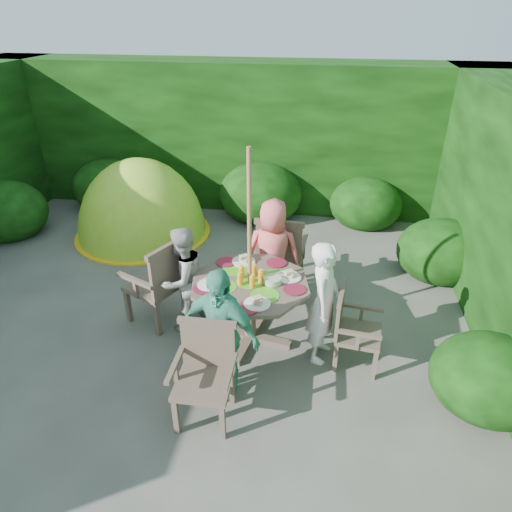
% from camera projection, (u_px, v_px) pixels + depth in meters
% --- Properties ---
extents(ground, '(60.00, 60.00, 0.00)m').
position_uv_depth(ground, '(166.00, 328.00, 5.33)').
color(ground, '#4E4B45').
rests_on(ground, ground).
extents(hedge_enclosure, '(9.00, 9.00, 2.50)m').
position_uv_depth(hedge_enclosure, '(191.00, 187.00, 5.87)').
color(hedge_enclosure, black).
rests_on(hedge_enclosure, ground).
extents(patio_table, '(1.52, 1.52, 0.91)m').
position_uv_depth(patio_table, '(250.00, 291.00, 4.86)').
color(patio_table, '#46382E').
rests_on(patio_table, ground).
extents(parasol_pole, '(0.05, 0.05, 2.20)m').
position_uv_depth(parasol_pole, '(250.00, 253.00, 4.64)').
color(parasol_pole, '#955F3B').
rests_on(parasol_pole, ground).
extents(garden_chair_right, '(0.50, 0.55, 0.84)m').
position_uv_depth(garden_chair_right, '(352.00, 328.00, 4.63)').
color(garden_chair_right, '#46382E').
rests_on(garden_chair_right, ground).
extents(garden_chair_left, '(0.74, 0.78, 1.02)m').
position_uv_depth(garden_chair_left, '(160.00, 282.00, 5.21)').
color(garden_chair_left, '#46382E').
rests_on(garden_chair_left, ground).
extents(garden_chair_back, '(0.64, 0.58, 1.03)m').
position_uv_depth(garden_chair_back, '(280.00, 253.00, 5.80)').
color(garden_chair_back, '#46382E').
rests_on(garden_chair_back, ground).
extents(garden_chair_front, '(0.54, 0.49, 0.89)m').
position_uv_depth(garden_chair_front, '(205.00, 371.00, 4.04)').
color(garden_chair_front, '#46382E').
rests_on(garden_chair_front, ground).
extents(child_right, '(0.40, 0.54, 1.35)m').
position_uv_depth(child_right, '(324.00, 303.00, 4.61)').
color(child_right, white).
rests_on(child_right, ground).
extents(child_left, '(0.70, 0.76, 1.24)m').
position_uv_depth(child_left, '(183.00, 279.00, 5.11)').
color(child_left, '#A9A9A4').
rests_on(child_left, ground).
extents(child_back, '(0.68, 0.45, 1.37)m').
position_uv_depth(child_back, '(273.00, 254.00, 5.50)').
color(child_back, '#EC6163').
rests_on(child_back, ground).
extents(child_front, '(0.86, 0.56, 1.36)m').
position_uv_depth(child_front, '(220.00, 333.00, 4.18)').
color(child_front, '#46A385').
rests_on(child_front, ground).
extents(dome_tent, '(2.48, 2.48, 2.49)m').
position_uv_depth(dome_tent, '(144.00, 233.00, 7.51)').
color(dome_tent, '#97CE27').
rests_on(dome_tent, ground).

